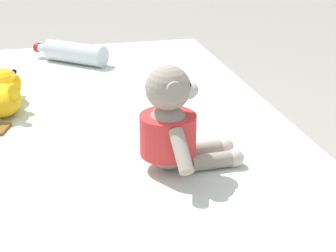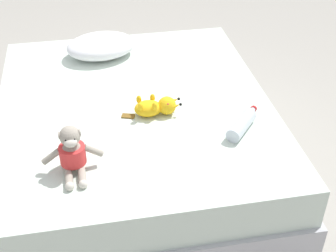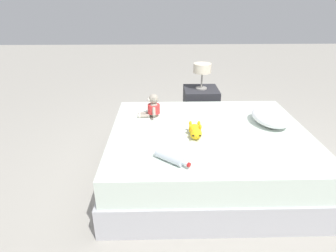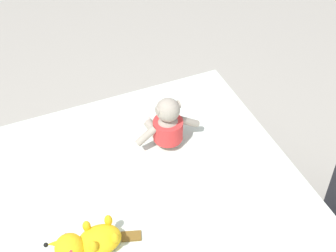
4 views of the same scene
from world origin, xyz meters
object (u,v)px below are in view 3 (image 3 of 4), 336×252
(pillow, at_px, (271,117))
(bed, at_px, (208,154))
(glass_bottle, at_px, (170,157))
(plush_monkey, at_px, (153,107))
(bedside_lamp, at_px, (202,69))
(nightstand, at_px, (200,108))
(plush_yellow_creature, at_px, (195,131))

(pillow, bearing_deg, bed, -77.15)
(glass_bottle, bearing_deg, plush_monkey, -170.19)
(plush_monkey, height_order, bedside_lamp, bedside_lamp)
(plush_monkey, bearing_deg, glass_bottle, 9.81)
(plush_monkey, distance_m, glass_bottle, 0.88)
(plush_monkey, bearing_deg, bedside_lamp, 142.82)
(plush_monkey, relative_size, nightstand, 0.54)
(plush_monkey, xyz_separation_m, nightstand, (-0.78, 0.59, -0.32))
(bed, bearing_deg, plush_yellow_creature, -54.00)
(pillow, bearing_deg, nightstand, -152.08)
(bed, bearing_deg, nightstand, 176.31)
(bed, height_order, nightstand, nightstand)
(bed, distance_m, pillow, 0.69)
(glass_bottle, xyz_separation_m, nightstand, (-1.65, 0.45, -0.26))
(glass_bottle, height_order, bedside_lamp, bedside_lamp)
(bed, height_order, plush_yellow_creature, plush_yellow_creature)
(glass_bottle, height_order, nightstand, glass_bottle)
(nightstand, height_order, bedside_lamp, bedside_lamp)
(bed, distance_m, plush_monkey, 0.72)
(glass_bottle, bearing_deg, nightstand, 164.87)
(bed, relative_size, plush_monkey, 6.36)
(plush_yellow_creature, xyz_separation_m, nightstand, (-1.23, 0.22, -0.27))
(pillow, relative_size, plush_monkey, 1.71)
(bed, xyz_separation_m, bedside_lamp, (-1.13, 0.07, 0.53))
(plush_yellow_creature, bearing_deg, plush_monkey, -140.01)
(pillow, xyz_separation_m, plush_monkey, (-0.21, -1.12, 0.02))
(plush_yellow_creature, xyz_separation_m, bedside_lamp, (-1.23, 0.22, 0.24))
(plush_yellow_creature, xyz_separation_m, glass_bottle, (0.41, -0.23, -0.01))
(nightstand, xyz_separation_m, bedside_lamp, (0.00, 0.00, 0.51))
(plush_yellow_creature, bearing_deg, nightstand, 170.11)
(bed, height_order, bedside_lamp, bedside_lamp)
(pillow, bearing_deg, plush_monkey, -100.68)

